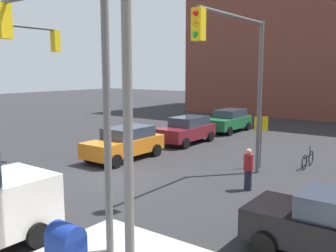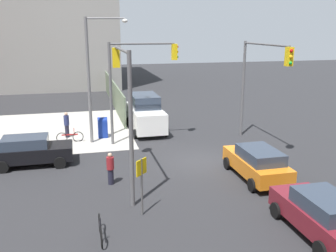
{
  "view_description": "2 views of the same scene",
  "coord_description": "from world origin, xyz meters",
  "px_view_note": "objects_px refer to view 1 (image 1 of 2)",
  "views": [
    {
      "loc": [
        10.65,
        10.81,
        4.41
      ],
      "look_at": [
        -1.81,
        1.63,
        2.14
      ],
      "focal_mm": 40.0,
      "sensor_mm": 36.0,
      "label": 1
    },
    {
      "loc": [
        -18.99,
        6.46,
        7.3
      ],
      "look_at": [
        -1.93,
        2.34,
        2.71
      ],
      "focal_mm": 40.0,
      "sensor_mm": 36.0,
      "label": 2
    }
  ],
  "objects_px": {
    "traffic_signal_ne_corner": "(60,65)",
    "street_lamp_corner": "(117,57)",
    "traffic_signal_nw_corner": "(239,66)",
    "hatchback_orange": "(125,143)",
    "pedestrian_waiting": "(248,169)",
    "sedan_green": "(229,120)",
    "coupe_maroon": "(187,130)",
    "bicycle_at_crosswalk": "(308,160)"
  },
  "relations": [
    {
      "from": "traffic_signal_ne_corner",
      "to": "street_lamp_corner",
      "type": "xyz_separation_m",
      "value": [
        0.61,
        2.61,
        0.13
      ]
    },
    {
      "from": "street_lamp_corner",
      "to": "traffic_signal_nw_corner",
      "type": "bearing_deg",
      "value": -172.92
    },
    {
      "from": "hatchback_orange",
      "to": "traffic_signal_nw_corner",
      "type": "bearing_deg",
      "value": 85.22
    },
    {
      "from": "traffic_signal_nw_corner",
      "to": "hatchback_orange",
      "type": "relative_size",
      "value": 1.48
    },
    {
      "from": "traffic_signal_nw_corner",
      "to": "pedestrian_waiting",
      "type": "distance_m",
      "value": 3.9
    },
    {
      "from": "hatchback_orange",
      "to": "pedestrian_waiting",
      "type": "bearing_deg",
      "value": 82.02
    },
    {
      "from": "traffic_signal_ne_corner",
      "to": "pedestrian_waiting",
      "type": "bearing_deg",
      "value": 159.95
    },
    {
      "from": "hatchback_orange",
      "to": "street_lamp_corner",
      "type": "bearing_deg",
      "value": 42.34
    },
    {
      "from": "traffic_signal_nw_corner",
      "to": "pedestrian_waiting",
      "type": "xyz_separation_m",
      "value": [
        0.46,
        0.7,
        -3.8
      ]
    },
    {
      "from": "traffic_signal_nw_corner",
      "to": "hatchback_orange",
      "type": "distance_m",
      "value": 7.5
    },
    {
      "from": "traffic_signal_ne_corner",
      "to": "sedan_green",
      "type": "relative_size",
      "value": 1.46
    },
    {
      "from": "traffic_signal_nw_corner",
      "to": "street_lamp_corner",
      "type": "xyz_separation_m",
      "value": [
        7.58,
        0.94,
        0.08
      ]
    },
    {
      "from": "hatchback_orange",
      "to": "coupe_maroon",
      "type": "relative_size",
      "value": 1.05
    },
    {
      "from": "traffic_signal_nw_corner",
      "to": "pedestrian_waiting",
      "type": "relative_size",
      "value": 4.1
    },
    {
      "from": "coupe_maroon",
      "to": "sedan_green",
      "type": "bearing_deg",
      "value": 179.89
    },
    {
      "from": "traffic_signal_nw_corner",
      "to": "coupe_maroon",
      "type": "bearing_deg",
      "value": -133.42
    },
    {
      "from": "street_lamp_corner",
      "to": "sedan_green",
      "type": "relative_size",
      "value": 1.8
    },
    {
      "from": "traffic_signal_nw_corner",
      "to": "pedestrian_waiting",
      "type": "height_order",
      "value": "traffic_signal_nw_corner"
    },
    {
      "from": "traffic_signal_nw_corner",
      "to": "traffic_signal_ne_corner",
      "type": "height_order",
      "value": "same"
    },
    {
      "from": "pedestrian_waiting",
      "to": "bicycle_at_crosswalk",
      "type": "xyz_separation_m",
      "value": [
        -4.8,
        0.8,
        -0.47
      ]
    },
    {
      "from": "street_lamp_corner",
      "to": "hatchback_orange",
      "type": "relative_size",
      "value": 1.82
    },
    {
      "from": "traffic_signal_ne_corner",
      "to": "hatchback_orange",
      "type": "xyz_separation_m",
      "value": [
        -7.5,
        -4.78,
        -3.72
      ]
    },
    {
      "from": "hatchback_orange",
      "to": "sedan_green",
      "type": "bearing_deg",
      "value": 179.05
    },
    {
      "from": "traffic_signal_nw_corner",
      "to": "hatchback_orange",
      "type": "height_order",
      "value": "traffic_signal_nw_corner"
    },
    {
      "from": "hatchback_orange",
      "to": "coupe_maroon",
      "type": "bearing_deg",
      "value": 178.19
    },
    {
      "from": "bicycle_at_crosswalk",
      "to": "sedan_green",
      "type": "bearing_deg",
      "value": -132.59
    },
    {
      "from": "hatchback_orange",
      "to": "bicycle_at_crosswalk",
      "type": "xyz_separation_m",
      "value": [
        -3.8,
        7.95,
        -0.5
      ]
    },
    {
      "from": "street_lamp_corner",
      "to": "coupe_maroon",
      "type": "height_order",
      "value": "street_lamp_corner"
    },
    {
      "from": "hatchback_orange",
      "to": "pedestrian_waiting",
      "type": "height_order",
      "value": "hatchback_orange"
    },
    {
      "from": "bicycle_at_crosswalk",
      "to": "traffic_signal_nw_corner",
      "type": "bearing_deg",
      "value": -19.07
    },
    {
      "from": "street_lamp_corner",
      "to": "sedan_green",
      "type": "xyz_separation_m",
      "value": [
        -19.06,
        -7.21,
        -3.86
      ]
    },
    {
      "from": "sedan_green",
      "to": "bicycle_at_crosswalk",
      "type": "distance_m",
      "value": 10.57
    },
    {
      "from": "sedan_green",
      "to": "pedestrian_waiting",
      "type": "distance_m",
      "value": 13.83
    },
    {
      "from": "hatchback_orange",
      "to": "coupe_maroon",
      "type": "height_order",
      "value": "same"
    },
    {
      "from": "traffic_signal_nw_corner",
      "to": "bicycle_at_crosswalk",
      "type": "xyz_separation_m",
      "value": [
        -4.34,
        1.5,
        -4.28
      ]
    },
    {
      "from": "street_lamp_corner",
      "to": "hatchback_orange",
      "type": "distance_m",
      "value": 11.64
    },
    {
      "from": "traffic_signal_ne_corner",
      "to": "bicycle_at_crosswalk",
      "type": "relative_size",
      "value": 3.71
    },
    {
      "from": "street_lamp_corner",
      "to": "bicycle_at_crosswalk",
      "type": "relative_size",
      "value": 4.57
    },
    {
      "from": "hatchback_orange",
      "to": "traffic_signal_ne_corner",
      "type": "bearing_deg",
      "value": 32.5
    },
    {
      "from": "street_lamp_corner",
      "to": "sedan_green",
      "type": "height_order",
      "value": "street_lamp_corner"
    },
    {
      "from": "street_lamp_corner",
      "to": "bicycle_at_crosswalk",
      "type": "height_order",
      "value": "street_lamp_corner"
    },
    {
      "from": "street_lamp_corner",
      "to": "coupe_maroon",
      "type": "xyz_separation_m",
      "value": [
        -13.52,
        -7.22,
        -3.86
      ]
    }
  ]
}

